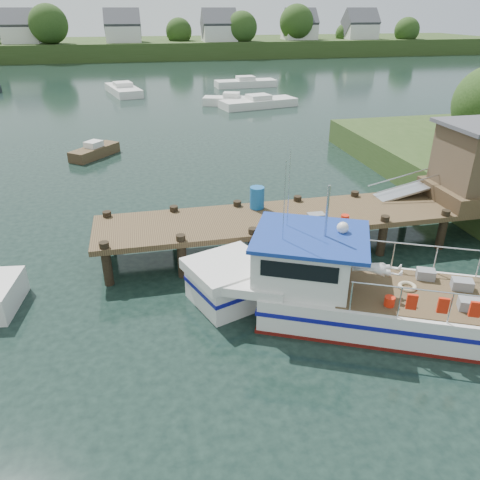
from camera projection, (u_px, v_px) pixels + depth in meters
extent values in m
plane|color=black|center=(257.00, 251.00, 18.09)|extent=(160.00, 160.00, 0.00)
cube|color=#2F441B|center=(152.00, 48.00, 90.92)|extent=(140.00, 24.00, 3.00)
cylinder|color=#332114|center=(52.00, 47.00, 79.36)|extent=(0.60, 0.60, 4.80)
sphere|color=#284418|center=(48.00, 24.00, 77.78)|extent=(6.34, 6.34, 6.34)
cylinder|color=#332114|center=(119.00, 51.00, 83.61)|extent=(0.60, 0.60, 3.00)
sphere|color=#284418|center=(118.00, 37.00, 82.62)|extent=(3.96, 3.96, 3.96)
cylinder|color=#332114|center=(180.00, 47.00, 87.32)|extent=(0.60, 0.60, 3.60)
sphere|color=#284418|center=(179.00, 31.00, 86.13)|extent=(4.75, 4.75, 4.75)
cylinder|color=#332114|center=(242.00, 46.00, 85.79)|extent=(0.60, 0.60, 4.20)
sphere|color=#284418|center=(242.00, 27.00, 84.40)|extent=(5.54, 5.54, 5.54)
cylinder|color=#332114|center=(295.00, 43.00, 89.50)|extent=(0.60, 0.60, 4.80)
sphere|color=#284418|center=(296.00, 22.00, 87.91)|extent=(6.34, 6.34, 6.34)
cylinder|color=#332114|center=(344.00, 46.00, 93.75)|extent=(0.60, 0.60, 3.00)
sphere|color=#284418|center=(345.00, 34.00, 92.76)|extent=(3.96, 3.96, 3.96)
cylinder|color=#332114|center=(405.00, 45.00, 92.21)|extent=(0.60, 0.60, 3.60)
sphere|color=#284418|center=(407.00, 30.00, 91.02)|extent=(4.75, 4.75, 4.75)
cube|color=silver|center=(22.00, 36.00, 80.32)|extent=(6.00, 5.00, 3.00)
cube|color=#47474C|center=(20.00, 24.00, 79.47)|extent=(6.20, 5.09, 5.09)
cube|color=silver|center=(124.00, 35.00, 82.69)|extent=(6.00, 5.00, 3.00)
cube|color=#47474C|center=(122.00, 24.00, 81.84)|extent=(6.20, 5.09, 5.09)
cube|color=silver|center=(219.00, 35.00, 85.05)|extent=(6.00, 5.00, 3.00)
cube|color=#47474C|center=(219.00, 23.00, 84.20)|extent=(6.20, 5.09, 5.09)
cube|color=silver|center=(299.00, 33.00, 89.85)|extent=(6.00, 5.00, 3.00)
cube|color=#47474C|center=(300.00, 22.00, 89.00)|extent=(6.20, 5.09, 5.09)
cube|color=silver|center=(359.00, 33.00, 91.26)|extent=(6.00, 5.00, 3.00)
cube|color=#47474C|center=(360.00, 22.00, 90.41)|extent=(6.20, 5.09, 5.09)
cube|color=#4D3B24|center=(308.00, 216.00, 17.89)|extent=(16.00, 3.00, 0.20)
cylinder|color=black|center=(107.00, 268.00, 15.62)|extent=(0.32, 0.32, 1.90)
cylinder|color=black|center=(110.00, 234.00, 17.89)|extent=(0.32, 0.32, 1.90)
cylinder|color=black|center=(182.00, 260.00, 16.09)|extent=(0.32, 0.32, 1.90)
cylinder|color=black|center=(175.00, 229.00, 18.37)|extent=(0.32, 0.32, 1.90)
cylinder|color=black|center=(253.00, 253.00, 16.57)|extent=(0.32, 0.32, 1.90)
cylinder|color=black|center=(237.00, 223.00, 18.84)|extent=(0.32, 0.32, 1.90)
cylinder|color=black|center=(319.00, 246.00, 17.04)|extent=(0.32, 0.32, 1.90)
cylinder|color=black|center=(296.00, 218.00, 19.32)|extent=(0.32, 0.32, 1.90)
cylinder|color=black|center=(382.00, 239.00, 17.52)|extent=(0.32, 0.32, 1.90)
cylinder|color=black|center=(353.00, 213.00, 19.79)|extent=(0.32, 0.32, 1.90)
cylinder|color=black|center=(442.00, 233.00, 18.00)|extent=(0.32, 0.32, 1.90)
cylinder|color=black|center=(406.00, 208.00, 20.27)|extent=(0.32, 0.32, 1.90)
cylinder|color=black|center=(457.00, 203.00, 20.75)|extent=(0.32, 0.32, 1.90)
cube|color=#4D3B24|center=(472.00, 192.00, 19.05)|extent=(3.20, 3.00, 0.60)
cube|color=#4D3C2B|center=(479.00, 159.00, 18.42)|extent=(2.60, 2.60, 2.40)
cube|color=#A5A8AD|center=(409.00, 190.00, 19.42)|extent=(3.34, 0.90, 0.79)
cylinder|color=silver|center=(416.00, 181.00, 18.85)|extent=(3.34, 0.05, 0.76)
cylinder|color=silver|center=(405.00, 175.00, 19.55)|extent=(3.34, 0.05, 0.76)
cube|color=slate|center=(292.00, 222.00, 16.71)|extent=(0.60, 0.40, 0.30)
cube|color=slate|center=(316.00, 218.00, 17.08)|extent=(0.60, 0.40, 0.30)
cylinder|color=red|center=(345.00, 219.00, 17.01)|extent=(0.30, 0.30, 0.28)
cylinder|color=#155597|center=(257.00, 198.00, 18.09)|extent=(0.56, 0.56, 0.85)
cube|color=silver|center=(384.00, 305.00, 13.81)|extent=(7.69, 5.60, 1.10)
cube|color=silver|center=(228.00, 287.00, 14.74)|extent=(2.60, 2.60, 1.10)
cube|color=silver|center=(228.00, 268.00, 14.44)|extent=(2.89, 2.80, 0.33)
cube|color=silver|center=(258.00, 272.00, 14.26)|extent=(2.87, 3.27, 0.29)
cube|color=navy|center=(385.00, 301.00, 13.75)|extent=(7.79, 5.68, 0.13)
cube|color=navy|center=(228.00, 283.00, 14.68)|extent=(2.64, 2.64, 0.13)
cube|color=#5C110D|center=(382.00, 319.00, 14.04)|extent=(7.78, 5.66, 0.13)
cube|color=#4D3B24|center=(428.00, 294.00, 13.34)|extent=(5.75, 4.50, 0.04)
cube|color=silver|center=(303.00, 259.00, 13.73)|extent=(3.46, 3.37, 1.43)
cube|color=black|center=(299.00, 272.00, 12.52)|extent=(1.92, 0.92, 0.48)
cube|color=black|center=(307.00, 232.00, 14.70)|extent=(1.92, 0.92, 0.48)
cube|color=black|center=(258.00, 246.00, 13.87)|extent=(0.76, 1.57, 0.48)
cube|color=navy|center=(311.00, 236.00, 13.36)|extent=(4.10, 3.87, 0.11)
cylinder|color=silver|center=(327.00, 211.00, 12.92)|extent=(0.10, 0.10, 1.53)
cylinder|color=silver|center=(284.00, 202.00, 12.56)|extent=(0.03, 0.03, 2.29)
cylinder|color=silver|center=(289.00, 189.00, 13.39)|extent=(0.03, 0.03, 2.29)
sphere|color=silver|center=(343.00, 228.00, 13.44)|extent=(0.46, 0.46, 0.34)
cylinder|color=silver|center=(448.00, 293.00, 11.76)|extent=(4.34, 2.04, 0.04)
cylinder|color=silver|center=(433.00, 246.00, 14.06)|extent=(4.34, 2.04, 0.04)
cylinder|color=silver|center=(351.00, 297.00, 12.42)|extent=(0.06, 0.06, 0.91)
cylinder|color=silver|center=(352.00, 252.00, 14.72)|extent=(0.06, 0.06, 0.91)
cylinder|color=silver|center=(400.00, 302.00, 12.18)|extent=(0.06, 0.06, 0.91)
cylinder|color=silver|center=(393.00, 256.00, 14.48)|extent=(0.06, 0.06, 0.91)
cylinder|color=silver|center=(450.00, 308.00, 11.94)|extent=(0.06, 0.06, 0.91)
cylinder|color=silver|center=(435.00, 260.00, 14.24)|extent=(0.06, 0.06, 0.91)
cylinder|color=silver|center=(479.00, 264.00, 13.99)|extent=(0.06, 0.06, 0.91)
cube|color=slate|center=(470.00, 305.00, 12.58)|extent=(0.68, 0.59, 0.31)
cube|color=slate|center=(462.00, 284.00, 13.50)|extent=(0.68, 0.59, 0.31)
cube|color=slate|center=(426.00, 274.00, 14.02)|extent=(0.63, 0.55, 0.31)
cylinder|color=red|center=(389.00, 301.00, 12.75)|extent=(0.38, 0.38, 0.29)
torus|color=#BFB28C|center=(407.00, 287.00, 13.59)|extent=(0.71, 0.71, 0.11)
cube|color=red|center=(412.00, 302.00, 12.08)|extent=(0.28, 0.20, 0.43)
cube|color=red|center=(443.00, 306.00, 11.93)|extent=(0.28, 0.20, 0.43)
cube|color=red|center=(475.00, 309.00, 11.78)|extent=(0.28, 0.20, 0.43)
imported|color=silver|center=(371.00, 267.00, 13.06)|extent=(0.62, 0.72, 1.68)
cube|color=#4D3B24|center=(95.00, 152.00, 29.31)|extent=(3.07, 3.39, 0.63)
cube|color=silver|center=(94.00, 144.00, 29.10)|extent=(1.24, 1.26, 0.41)
cube|color=silver|center=(246.00, 83.00, 55.28)|extent=(7.24, 2.83, 0.77)
cube|color=silver|center=(246.00, 78.00, 55.02)|extent=(2.09, 1.82, 0.49)
cube|color=silver|center=(231.00, 101.00, 44.86)|extent=(5.66, 3.41, 0.75)
cube|color=silver|center=(231.00, 95.00, 44.61)|extent=(1.83, 1.69, 0.48)
cube|color=silver|center=(259.00, 103.00, 44.03)|extent=(7.58, 3.98, 0.72)
cube|color=silver|center=(259.00, 97.00, 43.79)|extent=(2.35, 2.13, 0.46)
cube|color=silver|center=(123.00, 90.00, 50.63)|extent=(4.15, 7.76, 0.80)
cube|color=silver|center=(123.00, 84.00, 50.36)|extent=(2.20, 2.42, 0.51)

